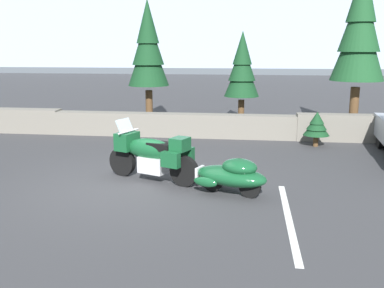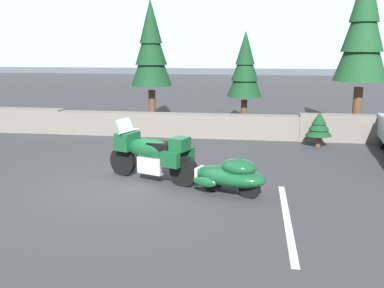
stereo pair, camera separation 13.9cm
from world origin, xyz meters
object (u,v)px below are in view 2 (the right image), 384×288
object	(u,v)px
touring_motorcycle	(152,153)
pine_tree_secondary	(151,48)
car_shaped_trailer	(231,175)
pine_tree_far_right	(245,68)
pine_tree_tall	(364,28)

from	to	relation	value
touring_motorcycle	pine_tree_secondary	distance (m)	7.47
car_shaped_trailer	pine_tree_far_right	xyz separation A→B (m)	(0.03, 7.82, 1.78)
pine_tree_secondary	pine_tree_far_right	world-z (taller)	pine_tree_secondary
pine_tree_far_right	touring_motorcycle	bearing A→B (deg)	-104.37
pine_tree_far_right	car_shaped_trailer	bearing A→B (deg)	-90.20
car_shaped_trailer	pine_tree_tall	distance (m)	8.31
touring_motorcycle	car_shaped_trailer	xyz separation A→B (m)	(1.79, -0.72, -0.21)
touring_motorcycle	pine_tree_far_right	distance (m)	7.49
touring_motorcycle	pine_tree_secondary	xyz separation A→B (m)	(-1.63, 6.92, 2.28)
car_shaped_trailer	pine_tree_far_right	distance (m)	8.02
pine_tree_tall	car_shaped_trailer	bearing A→B (deg)	-119.55
pine_tree_far_right	pine_tree_tall	bearing A→B (deg)	-16.38
car_shaped_trailer	touring_motorcycle	bearing A→B (deg)	158.06
touring_motorcycle	car_shaped_trailer	distance (m)	1.94
car_shaped_trailer	pine_tree_secondary	size ratio (longest dim) A/B	0.47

